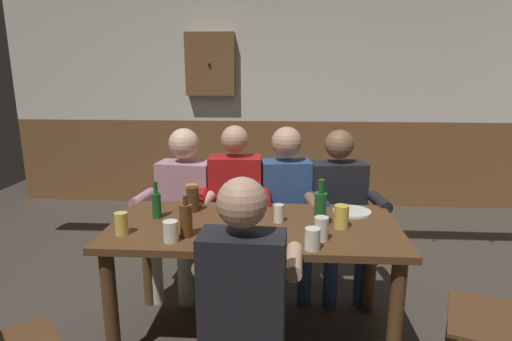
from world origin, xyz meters
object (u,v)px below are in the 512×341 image
(person_1, at_px, (235,200))
(pint_glass_3, at_px, (193,199))
(bottle_0, at_px, (186,220))
(bottle_2, at_px, (157,204))
(person_3, at_px, (339,204))
(pint_glass_7, at_px, (279,213))
(person_2, at_px, (287,202))
(person_4, at_px, (246,290))
(pint_glass_2, at_px, (341,217))
(pint_glass_4, at_px, (321,229))
(pint_glass_5, at_px, (312,239))
(pint_glass_0, at_px, (121,224))
(wall_dart_cabinet, at_px, (210,64))
(person_0, at_px, (182,201))
(bottle_1, at_px, (321,208))
(condiment_caddy, at_px, (234,210))
(pint_glass_6, at_px, (192,195))
(plate_0, at_px, (352,212))
(dining_table, at_px, (254,242))
(pint_glass_1, at_px, (171,231))

(person_1, height_order, pint_glass_3, person_1)
(bottle_0, bearing_deg, bottle_2, 131.45)
(person_3, xyz_separation_m, pint_glass_7, (-0.43, -0.59, 0.12))
(person_2, distance_m, person_4, 1.26)
(pint_glass_2, relative_size, pint_glass_4, 1.05)
(pint_glass_5, xyz_separation_m, pint_glass_7, (-0.17, 0.38, -0.00))
(pint_glass_0, relative_size, wall_dart_cabinet, 0.18)
(person_1, xyz_separation_m, bottle_2, (-0.41, -0.57, 0.15))
(person_0, distance_m, person_1, 0.39)
(bottle_1, relative_size, pint_glass_7, 2.63)
(person_3, relative_size, pint_glass_3, 7.60)
(condiment_caddy, xyz_separation_m, pint_glass_7, (0.28, -0.13, 0.03))
(pint_glass_0, distance_m, pint_glass_6, 0.58)
(plate_0, height_order, pint_glass_0, pint_glass_0)
(condiment_caddy, height_order, pint_glass_0, pint_glass_0)
(person_4, relative_size, pint_glass_5, 10.64)
(dining_table, height_order, person_3, person_3)
(person_2, distance_m, pint_glass_6, 0.72)
(pint_glass_1, height_order, pint_glass_2, pint_glass_2)
(pint_glass_3, bearing_deg, bottle_0, -82.90)
(person_4, bearing_deg, person_1, 101.47)
(dining_table, relative_size, pint_glass_4, 13.25)
(person_4, height_order, pint_glass_3, person_4)
(bottle_2, distance_m, pint_glass_5, 1.00)
(person_3, relative_size, plate_0, 5.04)
(bottle_0, relative_size, bottle_2, 1.01)
(pint_glass_1, xyz_separation_m, pint_glass_4, (0.79, 0.07, 0.01))
(person_2, distance_m, plate_0, 0.57)
(person_3, xyz_separation_m, bottle_2, (-1.17, -0.57, 0.16))
(person_3, distance_m, pint_glass_2, 0.68)
(person_0, relative_size, pint_glass_2, 8.97)
(person_0, xyz_separation_m, person_2, (0.77, 0.00, 0.01))
(pint_glass_7, bearing_deg, bottle_0, -152.74)
(dining_table, bearing_deg, pint_glass_1, -145.88)
(person_2, xyz_separation_m, person_4, (-0.19, -1.24, -0.02))
(person_0, relative_size, pint_glass_6, 8.19)
(pint_glass_0, xyz_separation_m, wall_dart_cabinet, (0.03, 2.78, 0.88))
(pint_glass_0, xyz_separation_m, pint_glass_7, (0.85, 0.25, -0.01))
(person_4, bearing_deg, person_2, 83.97)
(pint_glass_0, bearing_deg, bottle_1, 9.66)
(plate_0, distance_m, pint_glass_0, 1.39)
(dining_table, height_order, person_0, person_0)
(pint_glass_6, distance_m, pint_glass_7, 0.63)
(person_1, distance_m, plate_0, 0.89)
(wall_dart_cabinet, bearing_deg, dining_table, -75.25)
(pint_glass_5, bearing_deg, pint_glass_6, 139.05)
(pint_glass_6, relative_size, pint_glass_7, 1.37)
(pint_glass_0, xyz_separation_m, pint_glass_5, (1.03, -0.13, -0.01))
(pint_glass_2, bearing_deg, bottle_0, -168.02)
(person_2, relative_size, bottle_0, 5.26)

